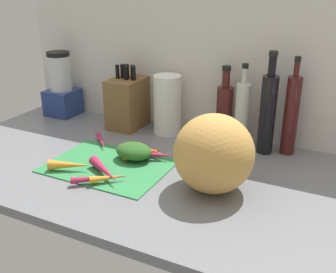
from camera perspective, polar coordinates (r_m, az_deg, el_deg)
ground_plane at (r=131.28cm, az=0.20°, el=-5.38°), size 170.00×80.00×3.00cm
wall_back at (r=154.61cm, az=6.67°, el=11.15°), size 170.00×3.00×60.00cm
cutting_board at (r=134.27cm, az=-8.46°, el=-4.06°), size 39.40×29.08×0.80cm
carrot_0 at (r=122.93cm, az=-8.62°, el=-5.86°), size 9.66×8.99×2.35cm
carrot_1 at (r=135.58cm, az=-1.94°, el=-2.64°), size 13.73×7.55×3.07cm
carrot_2 at (r=132.16cm, az=-13.86°, el=-3.97°), size 13.80×8.60×3.27cm
carrot_3 at (r=126.42cm, az=-9.02°, el=-4.80°), size 16.75×11.86×3.32cm
carrot_4 at (r=123.24cm, az=-9.62°, el=-5.91°), size 15.54×12.20×2.13cm
carrot_5 at (r=150.08cm, az=-9.50°, el=-0.62°), size 11.15×10.99×2.04cm
carrot_6 at (r=138.74cm, az=-2.47°, el=-2.04°), size 15.07×6.16×3.09cm
carrot_7 at (r=136.91cm, az=-3.49°, el=-2.30°), size 12.53×13.06×3.58cm
carrot_greens_pile at (r=136.05cm, az=-4.90°, el=-2.08°), size 12.78×9.83×5.41cm
winter_squash at (r=115.07cm, az=6.55°, el=-2.44°), size 23.35×23.16×23.20cm
knife_block at (r=165.20cm, az=-5.76°, el=4.91°), size 12.18×17.07×25.76cm
blender_appliance at (r=184.66cm, az=-14.96°, el=6.68°), size 12.92×12.92×28.26cm
paper_towel_roll at (r=157.04cm, az=-0.09°, el=4.57°), size 10.94×10.94×23.32cm
bottle_0 at (r=150.39cm, az=8.03°, el=3.52°), size 6.08×6.08×28.84cm
bottle_1 at (r=146.30cm, az=10.49°, el=3.17°), size 5.25×5.25×30.77cm
bottle_2 at (r=142.12cm, az=14.04°, el=3.38°), size 5.62×5.62×36.02cm
bottle_3 at (r=143.79cm, az=17.16°, el=3.01°), size 5.07×5.07×34.34cm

